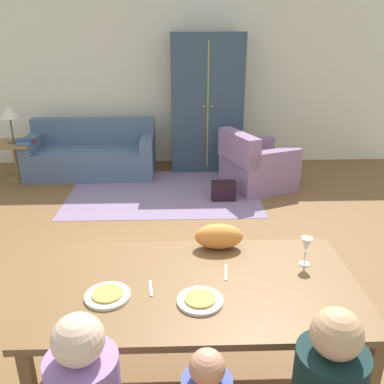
% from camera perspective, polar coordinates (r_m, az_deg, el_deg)
% --- Properties ---
extents(ground_plane, '(7.17, 6.21, 0.02)m').
position_cam_1_polar(ground_plane, '(4.28, -0.25, -8.24)').
color(ground_plane, brown).
extents(back_wall, '(7.17, 0.10, 2.70)m').
position_cam_1_polar(back_wall, '(6.91, -1.04, 15.22)').
color(back_wall, beige).
rests_on(back_wall, ground_plane).
extents(dining_table, '(1.84, 1.01, 0.76)m').
position_cam_1_polar(dining_table, '(2.46, 1.00, -13.80)').
color(dining_table, brown).
rests_on(dining_table, ground_plane).
extents(plate_near_man, '(0.25, 0.25, 0.02)m').
position_cam_1_polar(plate_near_man, '(2.35, -11.67, -13.96)').
color(plate_near_man, silver).
rests_on(plate_near_man, dining_table).
extents(pizza_near_man, '(0.17, 0.17, 0.01)m').
position_cam_1_polar(pizza_near_man, '(2.34, -11.69, -13.67)').
color(pizza_near_man, gold).
rests_on(pizza_near_man, plate_near_man).
extents(plate_near_child, '(0.25, 0.25, 0.02)m').
position_cam_1_polar(plate_near_child, '(2.27, 1.24, -14.89)').
color(plate_near_child, silver).
rests_on(plate_near_child, dining_table).
extents(pizza_near_child, '(0.17, 0.17, 0.01)m').
position_cam_1_polar(pizza_near_child, '(2.26, 1.24, -14.58)').
color(pizza_near_child, gold).
rests_on(pizza_near_child, plate_near_child).
extents(wine_glass, '(0.07, 0.07, 0.19)m').
position_cam_1_polar(wine_glass, '(2.62, 15.61, -7.19)').
color(wine_glass, silver).
rests_on(wine_glass, dining_table).
extents(fork, '(0.03, 0.15, 0.01)m').
position_cam_1_polar(fork, '(2.38, -5.77, -13.20)').
color(fork, silver).
rests_on(fork, dining_table).
extents(knife, '(0.03, 0.17, 0.01)m').
position_cam_1_polar(knife, '(2.52, 4.74, -11.08)').
color(knife, silver).
rests_on(knife, dining_table).
extents(cat, '(0.32, 0.17, 0.17)m').
position_cam_1_polar(cat, '(2.74, 3.76, -6.19)').
color(cat, orange).
rests_on(cat, dining_table).
extents(area_rug, '(2.60, 1.80, 0.01)m').
position_cam_1_polar(area_rug, '(5.76, -3.98, -0.01)').
color(area_rug, gray).
rests_on(area_rug, ground_plane).
extents(couch, '(1.93, 0.86, 0.82)m').
position_cam_1_polar(couch, '(6.61, -13.73, 5.02)').
color(couch, slate).
rests_on(couch, ground_plane).
extents(armchair, '(1.11, 1.11, 0.82)m').
position_cam_1_polar(armchair, '(5.91, 8.80, 3.63)').
color(armchair, gray).
rests_on(armchair, ground_plane).
extents(armoire, '(1.10, 0.59, 2.10)m').
position_cam_1_polar(armoire, '(6.58, 2.05, 12.24)').
color(armoire, '#314354').
rests_on(armoire, ground_plane).
extents(side_table, '(0.56, 0.56, 0.58)m').
position_cam_1_polar(side_table, '(6.66, -23.28, 4.66)').
color(side_table, olive).
rests_on(side_table, ground_plane).
extents(table_lamp, '(0.26, 0.26, 0.54)m').
position_cam_1_polar(table_lamp, '(6.52, -24.11, 9.96)').
color(table_lamp, brown).
rests_on(table_lamp, side_table).
extents(book_lower, '(0.22, 0.16, 0.03)m').
position_cam_1_polar(book_lower, '(6.56, -21.82, 6.62)').
color(book_lower, '#A32438').
rests_on(book_lower, side_table).
extents(book_upper, '(0.22, 0.16, 0.03)m').
position_cam_1_polar(book_upper, '(6.49, -22.23, 6.67)').
color(book_upper, '#274B86').
rests_on(book_upper, book_lower).
extents(handbag, '(0.32, 0.16, 0.26)m').
position_cam_1_polar(handbag, '(5.46, 4.41, 0.17)').
color(handbag, black).
rests_on(handbag, ground_plane).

